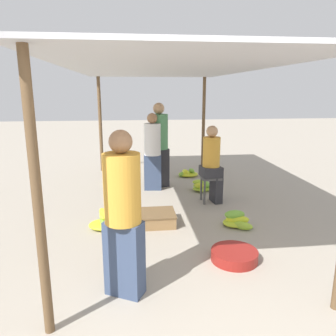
% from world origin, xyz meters
% --- Properties ---
extents(canopy_post_front_left, '(0.08, 0.08, 2.28)m').
position_xyz_m(canopy_post_front_left, '(-1.28, 0.30, 1.14)').
color(canopy_post_front_left, brown).
rests_on(canopy_post_front_left, ground).
extents(canopy_post_back_left, '(0.08, 0.08, 2.28)m').
position_xyz_m(canopy_post_back_left, '(-1.28, 5.95, 1.14)').
color(canopy_post_back_left, brown).
rests_on(canopy_post_back_left, ground).
extents(canopy_post_back_right, '(0.08, 0.08, 2.28)m').
position_xyz_m(canopy_post_back_right, '(1.28, 5.95, 1.14)').
color(canopy_post_back_right, brown).
rests_on(canopy_post_back_right, ground).
extents(canopy_tarp, '(2.96, 6.05, 0.04)m').
position_xyz_m(canopy_tarp, '(0.00, 3.13, 2.30)').
color(canopy_tarp, '#B2B2B7').
rests_on(canopy_tarp, canopy_post_front_left).
extents(vendor_foreground, '(0.47, 0.47, 1.63)m').
position_xyz_m(vendor_foreground, '(-0.65, 0.76, 0.84)').
color(vendor_foreground, '#384766').
rests_on(vendor_foreground, ground).
extents(stool, '(0.34, 0.34, 0.47)m').
position_xyz_m(stool, '(0.84, 3.33, 0.38)').
color(stool, '#4C4C4C').
rests_on(stool, ground).
extents(vendor_seated, '(0.38, 0.38, 1.37)m').
position_xyz_m(vendor_seated, '(0.86, 3.33, 0.73)').
color(vendor_seated, '#2D2D33').
rests_on(vendor_seated, ground).
extents(basin_black, '(0.55, 0.55, 0.13)m').
position_xyz_m(basin_black, '(0.62, 1.25, 0.06)').
color(basin_black, maroon).
rests_on(basin_black, ground).
extents(banana_pile_left_0, '(0.61, 0.40, 0.29)m').
position_xyz_m(banana_pile_left_0, '(-0.93, 2.40, 0.09)').
color(banana_pile_left_0, yellow).
rests_on(banana_pile_left_0, ground).
extents(banana_pile_left_1, '(0.63, 0.58, 0.20)m').
position_xyz_m(banana_pile_left_1, '(-0.81, 4.63, 0.08)').
color(banana_pile_left_1, yellow).
rests_on(banana_pile_left_1, ground).
extents(banana_pile_right_0, '(0.50, 0.45, 0.19)m').
position_xyz_m(banana_pile_right_0, '(0.75, 5.16, 0.07)').
color(banana_pile_right_0, '#7CB636').
rests_on(banana_pile_right_0, ground).
extents(banana_pile_right_1, '(0.41, 0.46, 0.22)m').
position_xyz_m(banana_pile_right_1, '(0.85, 4.02, 0.10)').
color(banana_pile_right_1, '#B2CB2C').
rests_on(banana_pile_right_1, ground).
extents(banana_pile_right_2, '(0.41, 0.43, 0.24)m').
position_xyz_m(banana_pile_right_2, '(0.96, 2.21, 0.09)').
color(banana_pile_right_2, yellow).
rests_on(banana_pile_right_2, ground).
extents(crate_near, '(0.51, 0.51, 0.19)m').
position_xyz_m(crate_near, '(-0.18, 2.43, 0.10)').
color(crate_near, olive).
rests_on(crate_near, ground).
extents(shopper_walking_mid, '(0.45, 0.45, 1.72)m').
position_xyz_m(shopper_walking_mid, '(0.01, 4.40, 0.90)').
color(shopper_walking_mid, '#2D2D33').
rests_on(shopper_walking_mid, ground).
extents(shopper_walking_far, '(0.36, 0.35, 1.54)m').
position_xyz_m(shopper_walking_far, '(-0.13, 4.21, 0.80)').
color(shopper_walking_far, '#384766').
rests_on(shopper_walking_far, ground).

